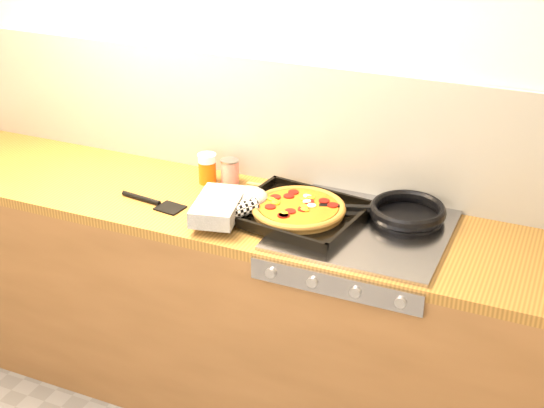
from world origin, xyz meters
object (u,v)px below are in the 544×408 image
at_px(tomato_can, 230,172).
at_px(juice_glass, 207,168).
at_px(pizza_on_tray, 277,208).
at_px(frying_pan, 406,212).

height_order(tomato_can, juice_glass, juice_glass).
xyz_separation_m(pizza_on_tray, frying_pan, (0.44, 0.17, -0.01)).
bearing_deg(tomato_can, juice_glass, -161.00).
relative_size(pizza_on_tray, frying_pan, 1.27).
relative_size(frying_pan, tomato_can, 4.66).
bearing_deg(frying_pan, juice_glass, 178.93).
relative_size(tomato_can, juice_glass, 0.84).
bearing_deg(frying_pan, tomato_can, 176.49).
relative_size(pizza_on_tray, juice_glass, 4.93).
xyz_separation_m(frying_pan, juice_glass, (-0.83, 0.02, 0.02)).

